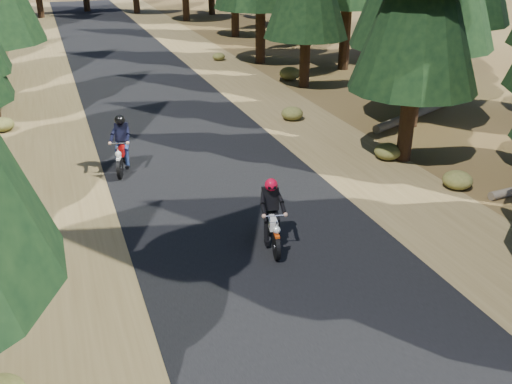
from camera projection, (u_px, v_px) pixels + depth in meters
ground at (280, 265)px, 12.37m from camera, size 120.00×120.00×0.00m
road at (215, 179)px, 16.64m from camera, size 6.00×100.00×0.01m
shoulder_l at (49, 203)px, 15.20m from camera, size 3.20×100.00×0.01m
shoulder_r at (354, 160)px, 18.07m from camera, size 3.20×100.00×0.01m
log_near at (414, 115)px, 21.95m from camera, size 4.74×2.45×0.32m
understory_shrubs at (185, 138)px, 19.16m from camera, size 14.57×29.98×0.69m
rider_lead at (272, 225)px, 12.90m from camera, size 0.89×1.87×1.61m
rider_follow at (122, 153)px, 17.01m from camera, size 1.08×1.97×1.69m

